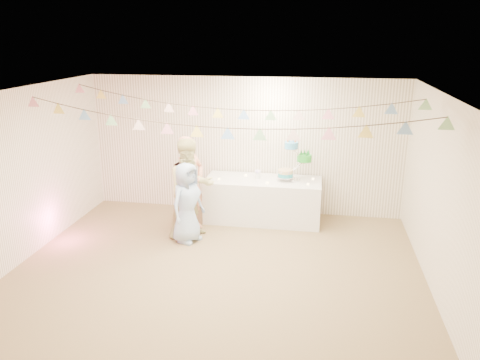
% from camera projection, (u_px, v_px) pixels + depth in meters
% --- Properties ---
extents(floor, '(6.00, 6.00, 0.00)m').
position_uv_depth(floor, '(218.00, 269.00, 6.98)').
color(floor, brown).
rests_on(floor, ground).
extents(ceiling, '(6.00, 6.00, 0.00)m').
position_uv_depth(ceiling, '(215.00, 93.00, 6.20)').
color(ceiling, white).
rests_on(ceiling, ground).
extents(back_wall, '(6.00, 6.00, 0.00)m').
position_uv_depth(back_wall, '(245.00, 146.00, 8.94)').
color(back_wall, white).
rests_on(back_wall, ground).
extents(front_wall, '(6.00, 6.00, 0.00)m').
position_uv_depth(front_wall, '(157.00, 271.00, 4.24)').
color(front_wall, white).
rests_on(front_wall, ground).
extents(left_wall, '(5.00, 5.00, 0.00)m').
position_uv_depth(left_wall, '(23.00, 175.00, 7.07)').
color(left_wall, white).
rests_on(left_wall, ground).
extents(right_wall, '(5.00, 5.00, 0.00)m').
position_uv_depth(right_wall, '(441.00, 198.00, 6.10)').
color(right_wall, white).
rests_on(right_wall, ground).
extents(table, '(2.12, 0.85, 0.79)m').
position_uv_depth(table, '(263.00, 200.00, 8.69)').
color(table, white).
rests_on(table, floor).
extents(cake_stand, '(0.66, 0.39, 0.74)m').
position_uv_depth(cake_stand, '(294.00, 163.00, 8.43)').
color(cake_stand, silver).
rests_on(cake_stand, table).
extents(cake_bottom, '(0.31, 0.31, 0.15)m').
position_uv_depth(cake_bottom, '(285.00, 179.00, 8.48)').
color(cake_bottom, teal).
rests_on(cake_bottom, cake_stand).
extents(cake_middle, '(0.27, 0.27, 0.22)m').
position_uv_depth(cake_middle, '(304.00, 163.00, 8.49)').
color(cake_middle, green).
rests_on(cake_middle, cake_stand).
extents(cake_top_tier, '(0.25, 0.25, 0.19)m').
position_uv_depth(cake_top_tier, '(291.00, 149.00, 8.34)').
color(cake_top_tier, '#4198CC').
rests_on(cake_top_tier, cake_stand).
extents(platter, '(0.34, 0.34, 0.02)m').
position_uv_depth(platter, '(235.00, 181.00, 8.62)').
color(platter, white).
rests_on(platter, table).
extents(posy, '(0.15, 0.15, 0.17)m').
position_uv_depth(posy, '(258.00, 176.00, 8.62)').
color(posy, white).
rests_on(posy, table).
extents(person_adult_a, '(0.65, 0.73, 1.68)m').
position_uv_depth(person_adult_a, '(190.00, 184.00, 8.16)').
color(person_adult_a, '#E89979').
rests_on(person_adult_a, floor).
extents(person_adult_b, '(1.05, 1.01, 1.71)m').
position_uv_depth(person_adult_b, '(191.00, 188.00, 7.88)').
color(person_adult_b, '#C8BB7B').
rests_on(person_adult_b, floor).
extents(person_child, '(0.68, 0.79, 1.36)m').
position_uv_depth(person_child, '(187.00, 203.00, 7.72)').
color(person_child, '#98B3D8').
rests_on(person_child, floor).
extents(bunting_back, '(5.60, 1.10, 0.40)m').
position_uv_depth(bunting_back, '(231.00, 101.00, 7.31)').
color(bunting_back, pink).
rests_on(bunting_back, ceiling).
extents(bunting_front, '(5.60, 0.90, 0.36)m').
position_uv_depth(bunting_front, '(212.00, 116.00, 6.09)').
color(bunting_front, '#72A5E5').
rests_on(bunting_front, ceiling).
extents(tealight_0, '(0.04, 0.04, 0.03)m').
position_uv_depth(tealight_0, '(219.00, 179.00, 8.56)').
color(tealight_0, '#FFD88C').
rests_on(tealight_0, table).
extents(tealight_1, '(0.04, 0.04, 0.03)m').
position_uv_depth(tealight_1, '(246.00, 175.00, 8.79)').
color(tealight_1, '#FFD88C').
rests_on(tealight_1, table).
extents(tealight_2, '(0.04, 0.04, 0.03)m').
position_uv_depth(tealight_2, '(267.00, 183.00, 8.34)').
color(tealight_2, '#FFD88C').
rests_on(tealight_2, table).
extents(tealight_3, '(0.04, 0.04, 0.03)m').
position_uv_depth(tealight_3, '(283.00, 176.00, 8.72)').
color(tealight_3, '#FFD88C').
rests_on(tealight_3, table).
extents(tealight_4, '(0.04, 0.04, 0.03)m').
position_uv_depth(tealight_4, '(308.00, 184.00, 8.26)').
color(tealight_4, '#FFD88C').
rests_on(tealight_4, table).
extents(tealight_5, '(0.04, 0.04, 0.03)m').
position_uv_depth(tealight_5, '(313.00, 179.00, 8.56)').
color(tealight_5, '#FFD88C').
rests_on(tealight_5, table).
extents(tealight_6, '(0.04, 0.04, 0.03)m').
position_uv_depth(tealight_6, '(245.00, 175.00, 8.76)').
color(tealight_6, '#FFD88C').
rests_on(tealight_6, table).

